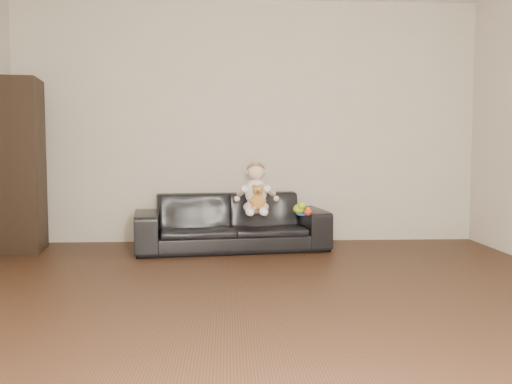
{
  "coord_description": "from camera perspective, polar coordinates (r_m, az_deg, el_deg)",
  "views": [
    {
      "loc": [
        -0.21,
        -3.47,
        1.03
      ],
      "look_at": [
        0.07,
        2.16,
        0.59
      ],
      "focal_mm": 40.0,
      "sensor_mm": 36.0,
      "label": 1
    }
  ],
  "objects": [
    {
      "name": "sofa",
      "position": [
        5.77,
        -2.5,
        -2.99
      ],
      "size": [
        2.0,
        1.0,
        0.56
      ],
      "primitive_type": "imported",
      "rotation": [
        0.0,
        0.0,
        0.13
      ],
      "color": "black",
      "rests_on": "floor"
    },
    {
      "name": "floor",
      "position": [
        3.63,
        0.64,
        -12.02
      ],
      "size": [
        5.5,
        5.5,
        0.0
      ],
      "primitive_type": "plane",
      "color": "#331E12",
      "rests_on": "ground"
    },
    {
      "name": "toy_rattle",
      "position": [
        5.56,
        5.23,
        -2.01
      ],
      "size": [
        0.09,
        0.09,
        0.07
      ],
      "primitive_type": "sphere",
      "rotation": [
        0.0,
        0.0,
        -0.36
      ],
      "color": "red",
      "rests_on": "sofa"
    },
    {
      "name": "toy_blue_disc",
      "position": [
        5.62,
        4.6,
        -2.23
      ],
      "size": [
        0.12,
        0.12,
        0.01
      ],
      "primitive_type": "cylinder",
      "rotation": [
        0.0,
        0.0,
        -0.17
      ],
      "color": "blue",
      "rests_on": "sofa"
    },
    {
      "name": "wall_back",
      "position": [
        6.23,
        -0.9,
        6.97
      ],
      "size": [
        5.0,
        0.0,
        5.0
      ],
      "primitive_type": "plane",
      "rotation": [
        1.57,
        0.0,
        0.0
      ],
      "color": "#C0B5A1",
      "rests_on": "ground"
    },
    {
      "name": "teddy_bear",
      "position": [
        5.49,
        0.19,
        -0.56
      ],
      "size": [
        0.14,
        0.14,
        0.24
      ],
      "rotation": [
        0.0,
        0.0,
        -0.04
      ],
      "color": "#BB7935",
      "rests_on": "sofa"
    },
    {
      "name": "cabinet",
      "position": [
        6.08,
        -22.62,
        2.45
      ],
      "size": [
        0.51,
        0.64,
        1.7
      ],
      "primitive_type": "cube",
      "rotation": [
        0.0,
        0.0,
        0.14
      ],
      "color": "black",
      "rests_on": "floor"
    },
    {
      "name": "shelf_item",
      "position": [
        6.08,
        -22.55,
        6.06
      ],
      "size": [
        0.21,
        0.27,
        0.28
      ],
      "primitive_type": "cube",
      "rotation": [
        0.0,
        0.0,
        0.14
      ],
      "color": "silver",
      "rests_on": "cabinet"
    },
    {
      "name": "toy_green",
      "position": [
        5.7,
        4.34,
        -1.7
      ],
      "size": [
        0.14,
        0.16,
        0.1
      ],
      "primitive_type": "ellipsoid",
      "rotation": [
        0.0,
        0.0,
        0.14
      ],
      "color": "#B3CF18",
      "rests_on": "sofa"
    },
    {
      "name": "baby",
      "position": [
        5.64,
        0.01,
        0.06
      ],
      "size": [
        0.35,
        0.43,
        0.51
      ],
      "rotation": [
        0.0,
        0.0,
        -0.07
      ],
      "color": "#FBD4DA",
      "rests_on": "sofa"
    }
  ]
}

